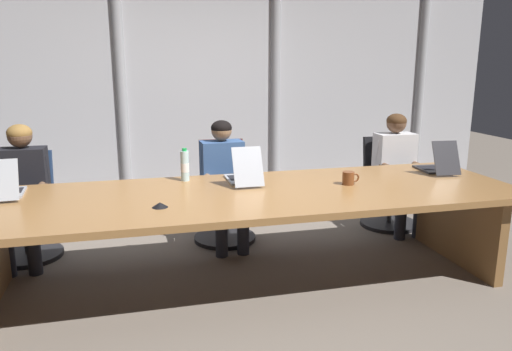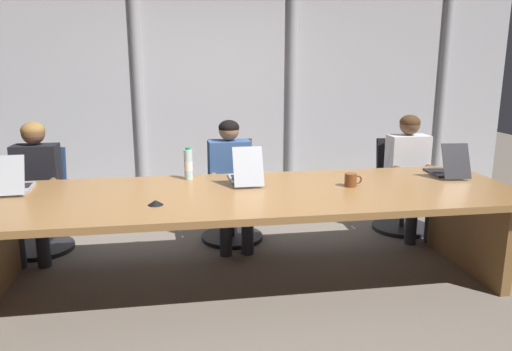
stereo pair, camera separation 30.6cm
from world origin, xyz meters
The scene contains 15 objects.
ground_plane centered at (0.00, 0.00, 0.00)m, with size 14.86×14.86×0.00m, color #6B6056.
conference_table centered at (0.00, 0.00, 0.61)m, with size 4.24×1.29×0.74m.
curtain_backdrop centered at (0.00, 2.36, 1.43)m, with size 7.43×0.17×2.86m.
laptop_left_end centered at (-1.74, 0.31, 0.80)m, with size 0.25×0.45×0.30m.
laptop_left_mid centered at (0.04, 0.31, 0.80)m, with size 0.24×0.49×0.31m.
laptop_center centered at (1.80, 0.27, 0.80)m, with size 0.27×0.47×0.30m.
office_chair_left_end centered at (-1.78, 1.04, 0.34)m, with size 0.60×0.60×0.93m.
office_chair_left_mid centered at (0.00, 1.04, 0.36)m, with size 0.60×0.60×0.96m.
office_chair_center centered at (1.78, 1.04, 0.35)m, with size 0.60×0.60×0.93m.
person_left_end centered at (-1.75, 0.89, 0.68)m, with size 0.40×0.55×1.20m.
person_left_mid centered at (-0.02, 0.89, 0.67)m, with size 0.42×0.56×1.18m.
person_center centered at (1.78, 0.89, 0.68)m, with size 0.41×0.55×1.20m.
water_bottle_primary centered at (-0.42, 0.49, 0.87)m, with size 0.07×0.07×0.27m.
coffee_mug_near centered at (0.84, 0.03, 0.80)m, with size 0.14×0.09×0.11m.
conference_mic_left_side centered at (-0.66, -0.24, 0.76)m, with size 0.11×0.11×0.04m, color black.
Camera 2 is at (-0.50, -3.52, 1.70)m, focal length 34.10 mm.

